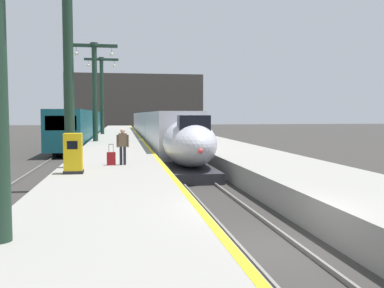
% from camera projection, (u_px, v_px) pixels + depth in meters
% --- Properties ---
extents(ground_plane, '(260.00, 260.00, 0.00)m').
position_uv_depth(ground_plane, '(269.00, 248.00, 10.70)').
color(ground_plane, '#33302D').
extents(platform_left, '(4.80, 110.00, 1.05)m').
position_uv_depth(platform_left, '(117.00, 150.00, 34.34)').
color(platform_left, gray).
rests_on(platform_left, ground).
extents(platform_right, '(4.80, 110.00, 1.05)m').
position_uv_depth(platform_right, '(214.00, 148.00, 35.68)').
color(platform_right, gray).
rests_on(platform_right, ground).
extents(platform_left_safety_stripe, '(0.20, 107.80, 0.01)m').
position_uv_depth(platform_left_safety_stripe, '(145.00, 143.00, 34.68)').
color(platform_left_safety_stripe, yellow).
rests_on(platform_left_safety_stripe, platform_left).
extents(rail_main_left, '(0.08, 110.00, 0.12)m').
position_uv_depth(rail_main_left, '(155.00, 152.00, 37.63)').
color(rail_main_left, slate).
rests_on(rail_main_left, ground).
extents(rail_main_right, '(0.08, 110.00, 0.12)m').
position_uv_depth(rail_main_right, '(171.00, 152.00, 37.87)').
color(rail_main_right, slate).
rests_on(rail_main_right, ground).
extents(rail_secondary_left, '(0.08, 110.00, 0.12)m').
position_uv_depth(rail_secondary_left, '(61.00, 153.00, 36.29)').
color(rail_secondary_left, slate).
rests_on(rail_secondary_left, ground).
extents(rail_secondary_right, '(0.08, 110.00, 0.12)m').
position_uv_depth(rail_secondary_right, '(79.00, 153.00, 36.54)').
color(rail_secondary_right, slate).
rests_on(rail_secondary_right, ground).
extents(highspeed_train_main, '(2.92, 56.85, 3.60)m').
position_uv_depth(highspeed_train_main, '(155.00, 127.00, 47.04)').
color(highspeed_train_main, silver).
rests_on(highspeed_train_main, ground).
extents(regional_train_adjacent, '(2.85, 36.60, 3.80)m').
position_uv_depth(regional_train_adjacent, '(83.00, 125.00, 49.23)').
color(regional_train_adjacent, '#145660').
rests_on(regional_train_adjacent, ground).
extents(station_column_mid, '(4.00, 0.68, 9.54)m').
position_uv_depth(station_column_mid, '(68.00, 37.00, 18.27)').
color(station_column_mid, '#1E3828').
rests_on(station_column_mid, platform_left).
extents(station_column_far, '(4.00, 0.68, 8.52)m').
position_uv_depth(station_column_far, '(95.00, 82.00, 36.60)').
color(station_column_far, '#1E3828').
rests_on(station_column_far, platform_left).
extents(station_column_distant, '(4.00, 0.68, 9.08)m').
position_uv_depth(station_column_distant, '(102.00, 88.00, 50.04)').
color(station_column_distant, '#1E3828').
rests_on(station_column_distant, platform_left).
extents(passenger_near_edge, '(0.57, 0.25, 1.69)m').
position_uv_depth(passenger_near_edge, '(123.00, 144.00, 19.57)').
color(passenger_near_edge, '#23232D').
rests_on(passenger_near_edge, platform_left).
extents(rolling_suitcase, '(0.40, 0.22, 0.98)m').
position_uv_depth(rolling_suitcase, '(111.00, 159.00, 19.48)').
color(rolling_suitcase, maroon).
rests_on(rolling_suitcase, platform_left).
extents(ticket_machine_yellow, '(0.76, 0.62, 1.60)m').
position_uv_depth(ticket_machine_yellow, '(73.00, 155.00, 16.71)').
color(ticket_machine_yellow, yellow).
rests_on(ticket_machine_yellow, platform_left).
extents(terminus_back_wall, '(36.00, 2.00, 14.00)m').
position_uv_depth(terminus_back_wall, '(135.00, 101.00, 110.56)').
color(terminus_back_wall, '#4C4742').
rests_on(terminus_back_wall, ground).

